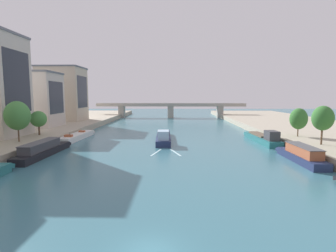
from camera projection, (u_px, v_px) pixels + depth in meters
quay_left at (20, 130)px, 72.81m from camera, size 36.00×170.00×1.73m
quay_right at (321, 131)px, 70.89m from camera, size 36.00×170.00×1.73m
barge_midriver at (163, 137)px, 60.67m from camera, size 3.80×19.33×3.14m
wake_behind_barge at (166, 152)px, 48.06m from camera, size 5.60×5.98×0.03m
moored_boat_left_lone at (43, 150)px, 45.34m from camera, size 3.15×16.40×2.66m
moored_boat_left_downstream at (77, 136)px, 63.12m from camera, size 3.63×16.47×2.38m
moored_boat_right_upstream at (301, 155)px, 41.26m from camera, size 2.89×13.26×2.72m
moored_boat_right_midway at (263, 138)px, 58.52m from camera, size 3.59×17.07×3.28m
tree_left_nearest at (17, 116)px, 49.06m from camera, size 4.63×4.63×7.79m
tree_left_third at (39, 119)px, 57.95m from camera, size 3.52×3.52×5.40m
tree_right_midway at (323, 118)px, 46.25m from camera, size 3.69×3.69×7.00m
tree_right_third at (299, 119)px, 55.80m from camera, size 3.65×3.65×6.12m
building_left_middle at (35, 99)px, 73.74m from camera, size 13.02×11.25×15.54m
building_left_corner at (63, 94)px, 92.29m from camera, size 14.65×12.44×18.99m
bridge_far at (171, 108)px, 125.61m from camera, size 71.74×4.40×7.01m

